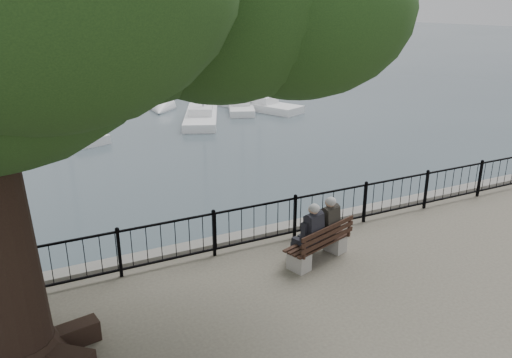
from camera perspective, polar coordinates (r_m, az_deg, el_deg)
harbor at (r=11.96m, az=-1.07°, el=-8.81°), size 260.00×260.00×1.20m
railing at (r=11.08m, az=0.00°, el=-5.08°), size 22.06×0.06×1.00m
bench at (r=10.68m, az=7.27°, el=-7.78°), size 1.73×0.97×0.87m
person_left at (r=10.39m, az=5.98°, el=-6.46°), size 0.54×0.75×1.39m
person_right at (r=10.77m, az=7.82°, el=-5.59°), size 0.54×0.75×1.39m
lion_monument at (r=56.97m, az=-20.32°, el=14.39°), size 6.33×6.33×9.25m
sailboat_b at (r=26.27m, az=-20.86°, el=5.29°), size 3.36×5.85×11.24m
sailboat_c at (r=28.15m, az=-6.26°, el=7.34°), size 3.90×6.26×12.15m
sailboat_d at (r=31.09m, az=-1.76°, el=8.53°), size 3.26×5.33×9.85m
sailboat_f at (r=41.73m, az=-17.17°, el=10.47°), size 1.74×4.79×9.08m
sailboat_g at (r=42.29m, az=-5.02°, el=11.40°), size 3.69×6.04×11.86m
sailboat_h at (r=43.92m, az=-23.18°, el=10.31°), size 3.08×6.16×14.09m
sailboat_i at (r=31.18m, az=0.12°, el=8.61°), size 3.97×6.15×11.73m
far_shore at (r=91.12m, az=-7.35°, el=17.87°), size 30.00×8.60×9.18m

